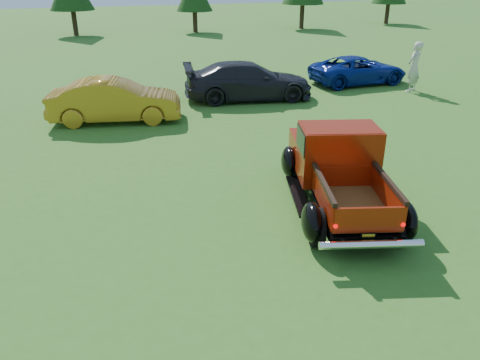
% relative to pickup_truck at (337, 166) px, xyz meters
% --- Properties ---
extents(ground, '(120.00, 120.00, 0.00)m').
position_rel_pickup_truck_xyz_m(ground, '(-1.94, -0.36, -0.80)').
color(ground, '#35661D').
rests_on(ground, ground).
extents(pickup_truck, '(3.11, 4.82, 1.68)m').
position_rel_pickup_truck_xyz_m(pickup_truck, '(0.00, 0.00, 0.00)').
color(pickup_truck, black).
rests_on(pickup_truck, ground).
extents(show_car_yellow, '(4.45, 2.29, 1.40)m').
position_rel_pickup_truck_xyz_m(show_car_yellow, '(-4.01, 7.45, -0.10)').
color(show_car_yellow, '#B87E18').
rests_on(show_car_yellow, ground).
extents(show_car_grey, '(5.16, 2.77, 1.42)m').
position_rel_pickup_truck_xyz_m(show_car_grey, '(1.10, 8.77, -0.09)').
color(show_car_grey, black).
rests_on(show_car_grey, ground).
extents(show_car_blue, '(4.32, 2.07, 1.19)m').
position_rel_pickup_truck_xyz_m(show_car_blue, '(6.56, 9.75, -0.20)').
color(show_car_blue, navy).
rests_on(show_car_blue, ground).
extents(spectator, '(0.87, 0.76, 2.00)m').
position_rel_pickup_truck_xyz_m(spectator, '(7.87, 7.78, 0.20)').
color(spectator, beige).
rests_on(spectator, ground).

